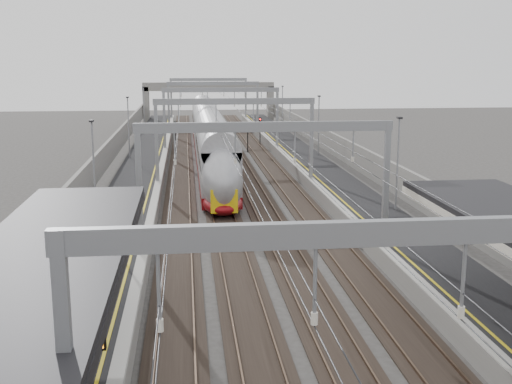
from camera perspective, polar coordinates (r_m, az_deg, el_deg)
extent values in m
cube|color=black|center=(55.68, -10.33, 1.02)|extent=(4.00, 120.00, 1.00)
cube|color=black|center=(56.80, 5.98, 1.35)|extent=(4.00, 120.00, 1.00)
cube|color=black|center=(55.62, -6.72, 0.63)|extent=(2.40, 140.00, 0.08)
cube|color=brown|center=(55.62, -7.46, 0.71)|extent=(0.07, 140.00, 0.14)
cube|color=brown|center=(55.60, -5.98, 0.74)|extent=(0.07, 140.00, 0.14)
cube|color=black|center=(55.67, -3.63, 0.70)|extent=(2.40, 140.00, 0.08)
cube|color=brown|center=(55.63, -4.37, 0.77)|extent=(0.07, 140.00, 0.14)
cube|color=brown|center=(55.69, -2.89, 0.81)|extent=(0.07, 140.00, 0.14)
cube|color=black|center=(55.88, -0.56, 0.76)|extent=(2.40, 140.00, 0.08)
cube|color=brown|center=(55.80, -1.29, 0.84)|extent=(0.07, 140.00, 0.14)
cube|color=brown|center=(55.94, 0.18, 0.87)|extent=(0.07, 140.00, 0.14)
cube|color=black|center=(56.25, 2.48, 0.83)|extent=(2.40, 140.00, 0.08)
cube|color=brown|center=(56.13, 1.76, 0.90)|extent=(0.07, 140.00, 0.14)
cube|color=brown|center=(56.35, 3.21, 0.93)|extent=(0.07, 140.00, 0.14)
cube|color=gray|center=(12.68, 12.02, -3.54)|extent=(13.00, 0.25, 0.50)
cube|color=gray|center=(32.32, -10.34, 0.21)|extent=(0.28, 0.28, 6.60)
cube|color=gray|center=(33.81, 11.47, 0.67)|extent=(0.28, 0.28, 6.60)
cube|color=gray|center=(32.01, 0.83, 5.81)|extent=(13.00, 0.25, 0.50)
cube|color=gray|center=(52.04, -8.84, 4.56)|extent=(0.28, 0.28, 6.60)
cube|color=gray|center=(52.98, 4.95, 4.78)|extent=(0.28, 0.28, 6.60)
cube|color=gray|center=(51.86, -1.91, 8.06)|extent=(13.00, 0.25, 0.50)
cube|color=gray|center=(71.92, -8.16, 6.52)|extent=(0.28, 0.28, 6.60)
cube|color=gray|center=(72.61, 1.89, 6.68)|extent=(0.28, 0.28, 6.60)
cube|color=gray|center=(71.79, -3.14, 9.05)|extent=(13.00, 0.25, 0.50)
cube|color=gray|center=(91.85, -7.78, 7.63)|extent=(0.28, 0.28, 6.60)
cube|color=gray|center=(92.39, 0.13, 7.76)|extent=(0.28, 0.28, 6.60)
cube|color=gray|center=(91.75, -3.84, 9.61)|extent=(13.00, 0.25, 0.50)
cube|color=gray|center=(109.81, -7.55, 8.28)|extent=(0.28, 0.28, 6.60)
cube|color=gray|center=(110.26, -0.92, 8.39)|extent=(0.28, 0.28, 6.60)
cube|color=gray|center=(109.72, -4.25, 9.94)|extent=(13.00, 0.25, 0.50)
cylinder|color=#262628|center=(59.83, -6.82, 6.69)|extent=(0.03, 140.00, 0.03)
cylinder|color=#262628|center=(59.87, -3.92, 6.75)|extent=(0.03, 140.00, 0.03)
cylinder|color=#262628|center=(60.07, -1.04, 6.79)|extent=(0.03, 140.00, 0.03)
cylinder|color=#262628|center=(60.41, 1.81, 6.81)|extent=(0.03, 140.00, 0.03)
cylinder|color=black|center=(25.47, -19.17, -6.40)|extent=(0.20, 0.20, 4.00)
cube|color=black|center=(15.14, -16.28, -12.47)|extent=(1.60, 0.15, 0.55)
cube|color=orange|center=(15.07, -16.33, -12.59)|extent=(1.50, 0.02, 0.42)
cube|color=slate|center=(109.76, -4.24, 9.34)|extent=(22.00, 2.20, 1.40)
cube|color=slate|center=(110.06, -9.73, 7.59)|extent=(1.00, 2.20, 6.20)
cube|color=slate|center=(110.80, 1.27, 7.78)|extent=(1.00, 2.20, 6.20)
cube|color=slate|center=(55.82, -13.65, 2.05)|extent=(0.30, 120.00, 3.20)
cube|color=slate|center=(57.37, 9.13, 2.48)|extent=(0.30, 120.00, 3.20)
cube|color=maroon|center=(57.34, -3.72, 1.62)|extent=(2.89, 24.60, 0.86)
cube|color=#939397|center=(57.02, -3.75, 3.63)|extent=(2.89, 24.60, 3.21)
cube|color=black|center=(48.96, -3.26, -0.52)|extent=(2.14, 2.57, 0.53)
cube|color=maroon|center=(82.08, -4.51, 4.65)|extent=(2.89, 24.60, 0.86)
cube|color=#939397|center=(81.86, -4.54, 6.06)|extent=(2.89, 24.60, 3.21)
cube|color=black|center=(73.59, -4.30, 3.58)|extent=(2.14, 2.57, 0.53)
ellipsoid|color=#939397|center=(44.73, -3.03, 0.99)|extent=(2.89, 5.56, 4.49)
cube|color=#E5BB0C|center=(42.68, -2.84, -0.85)|extent=(1.82, 0.12, 1.60)
cube|color=black|center=(42.83, -2.90, 1.39)|extent=(1.71, 0.61, 1.00)
cylinder|color=black|center=(76.63, -7.17, 4.75)|extent=(0.12, 0.12, 3.00)
cube|color=black|center=(76.45, -7.20, 5.94)|extent=(0.32, 0.22, 0.75)
sphere|color=#0CE526|center=(76.31, -7.21, 6.04)|extent=(0.16, 0.16, 0.16)
cylinder|color=black|center=(74.97, -0.74, 4.69)|extent=(0.12, 0.12, 3.00)
cube|color=black|center=(74.80, -0.75, 5.91)|extent=(0.32, 0.22, 0.75)
sphere|color=#0CE526|center=(74.65, -0.74, 6.01)|extent=(0.16, 0.16, 0.16)
cylinder|color=black|center=(81.62, 0.36, 5.26)|extent=(0.12, 0.12, 3.00)
cube|color=black|center=(81.46, 0.36, 6.38)|extent=(0.32, 0.22, 0.75)
sphere|color=red|center=(81.32, 0.37, 6.48)|extent=(0.16, 0.16, 0.16)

